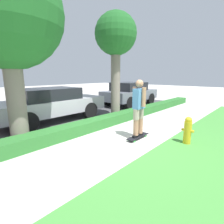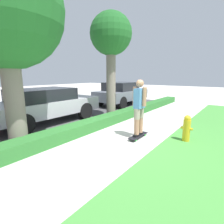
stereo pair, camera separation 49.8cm
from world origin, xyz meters
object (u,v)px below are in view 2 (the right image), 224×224
at_px(parked_car_rear, 121,93).
at_px(skateboard, 138,136).
at_px(skater_person, 139,106).
at_px(tree_near, 4,11).
at_px(parked_car_middle, 45,104).
at_px(fire_hydrant, 187,128).
at_px(tree_mid, 111,38).

bearing_deg(parked_car_rear, skateboard, -141.77).
distance_m(skater_person, tree_near, 4.35).
bearing_deg(parked_car_middle, fire_hydrant, -76.63).
relative_size(skateboard, skater_person, 0.53).
bearing_deg(skater_person, tree_mid, 56.10).
bearing_deg(parked_car_rear, tree_mid, -153.47).
distance_m(parked_car_middle, parked_car_rear, 5.80).
bearing_deg(skateboard, tree_near, 139.03).
xyz_separation_m(skater_person, tree_mid, (1.52, 2.27, 2.51)).
xyz_separation_m(skateboard, tree_near, (-2.70, 2.34, 3.47)).
relative_size(parked_car_rear, fire_hydrant, 4.98).
distance_m(tree_near, fire_hydrant, 5.85).
bearing_deg(skater_person, skateboard, -36.87).
bearing_deg(tree_mid, fire_hydrant, -103.95).
bearing_deg(parked_car_middle, tree_near, -138.28).
relative_size(skater_person, tree_mid, 0.38).
relative_size(skateboard, parked_car_middle, 0.20).
bearing_deg(skateboard, tree_mid, 56.10).
height_order(skater_person, tree_mid, tree_mid).
bearing_deg(fire_hydrant, parked_car_middle, 103.40).
distance_m(skater_person, parked_car_rear, 6.58).
bearing_deg(tree_mid, parked_car_rear, 26.91).
distance_m(tree_mid, parked_car_middle, 4.00).
distance_m(tree_near, parked_car_rear, 8.48).
xyz_separation_m(skateboard, skater_person, (-0.00, 0.00, 0.97)).
bearing_deg(tree_mid, skateboard, -123.90).
relative_size(skateboard, tree_near, 0.19).
bearing_deg(skateboard, skater_person, 143.13).
height_order(skateboard, fire_hydrant, fire_hydrant).
bearing_deg(fire_hydrant, skateboard, 115.66).
bearing_deg(parked_car_rear, tree_near, -167.72).
height_order(skateboard, tree_mid, tree_mid).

